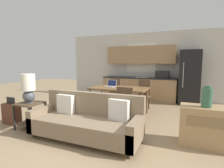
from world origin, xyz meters
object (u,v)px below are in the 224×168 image
at_px(refrigerator, 189,77).
at_px(table_lamp, 28,87).
at_px(vase, 207,97).
at_px(dining_table, 119,90).
at_px(dining_chair_far_right, 143,93).
at_px(suitcase, 12,113).
at_px(side_table, 30,111).
at_px(laptop, 111,85).
at_px(dining_chair_near_right, 127,105).
at_px(credenza, 213,127).
at_px(couch, 87,121).
at_px(dining_chair_far_left, 113,91).

relative_size(refrigerator, table_lamp, 2.95).
bearing_deg(vase, dining_table, 148.62).
xyz_separation_m(dining_chair_far_right, suitcase, (-2.68, -2.57, -0.25)).
bearing_deg(side_table, laptop, 58.95).
height_order(dining_table, dining_chair_near_right, dining_chair_near_right).
height_order(refrigerator, side_table, refrigerator).
bearing_deg(credenza, refrigerator, 95.88).
bearing_deg(couch, dining_chair_far_right, 78.08).
relative_size(side_table, credenza, 0.53).
relative_size(dining_chair_far_right, laptop, 2.59).
bearing_deg(table_lamp, vase, 8.59).
relative_size(refrigerator, laptop, 5.30).
bearing_deg(table_lamp, dining_chair_near_right, 26.22).
relative_size(dining_table, suitcase, 2.43).
xyz_separation_m(table_lamp, laptop, (1.18, 1.94, -0.12)).
relative_size(credenza, laptop, 3.06).
bearing_deg(dining_chair_near_right, dining_table, -52.45).
bearing_deg(dining_chair_far_right, suitcase, -128.15).
relative_size(couch, dining_chair_far_right, 2.32).
height_order(refrigerator, suitcase, refrigerator).
height_order(dining_table, side_table, dining_table).
bearing_deg(dining_chair_near_right, dining_chair_far_left, -51.92).
xyz_separation_m(refrigerator, credenza, (0.35, -3.41, -0.60)).
bearing_deg(suitcase, dining_chair_far_left, 57.60).
relative_size(couch, table_lamp, 3.35).
height_order(refrigerator, dining_chair_far_right, refrigerator).
xyz_separation_m(side_table, dining_chair_near_right, (1.98, 0.98, 0.11)).
distance_m(refrigerator, dining_table, 2.89).
bearing_deg(dining_chair_far_left, dining_chair_near_right, -54.30).
bearing_deg(dining_chair_far_left, vase, -34.49).
relative_size(dining_chair_far_right, suitcase, 1.43).
bearing_deg(dining_table, refrigerator, 48.80).
height_order(credenza, suitcase, credenza).
bearing_deg(vase, refrigerator, 93.54).
height_order(couch, credenza, couch).
relative_size(table_lamp, laptop, 1.79).
xyz_separation_m(couch, dining_chair_near_right, (0.52, 0.93, 0.17)).
distance_m(vase, dining_chair_far_right, 2.64).
xyz_separation_m(dining_table, laptop, (-0.31, 0.12, 0.11)).
distance_m(credenza, suitcase, 4.44).
xyz_separation_m(couch, dining_chair_far_left, (-0.49, 2.59, 0.17)).
bearing_deg(dining_table, dining_chair_far_left, 121.94).
height_order(dining_table, credenza, dining_table).
height_order(credenza, dining_chair_near_right, dining_chair_near_right).
bearing_deg(dining_table, suitcase, -140.50).
xyz_separation_m(credenza, dining_chair_far_right, (-1.72, 2.04, 0.15)).
distance_m(side_table, suitcase, 0.70).
xyz_separation_m(refrigerator, dining_chair_far_left, (-2.40, -1.35, -0.45)).
height_order(dining_table, suitcase, dining_table).
bearing_deg(dining_chair_far_right, side_table, -119.32).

